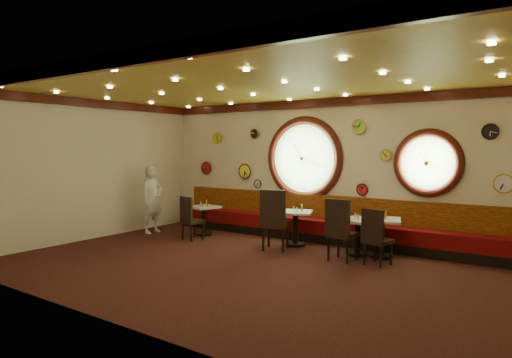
% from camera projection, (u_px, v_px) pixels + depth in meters
% --- Properties ---
extents(floor, '(9.00, 6.00, 0.00)m').
position_uv_depth(floor, '(251.00, 268.00, 8.00)').
color(floor, black).
rests_on(floor, ground).
extents(ceiling, '(9.00, 6.00, 0.02)m').
position_uv_depth(ceiling, '(251.00, 83.00, 7.78)').
color(ceiling, gold).
rests_on(ceiling, wall_back).
extents(wall_back, '(9.00, 0.02, 3.20)m').
position_uv_depth(wall_back, '(328.00, 170.00, 10.34)').
color(wall_back, beige).
rests_on(wall_back, floor).
extents(wall_front, '(9.00, 0.02, 3.20)m').
position_uv_depth(wall_front, '(105.00, 190.00, 5.43)').
color(wall_front, beige).
rests_on(wall_front, floor).
extents(wall_left, '(0.02, 6.00, 3.20)m').
position_uv_depth(wall_left, '(91.00, 170.00, 10.46)').
color(wall_left, beige).
rests_on(wall_left, floor).
extents(molding_back, '(9.00, 0.10, 0.18)m').
position_uv_depth(molding_back, '(327.00, 103.00, 10.20)').
color(molding_back, '#3C110A').
rests_on(molding_back, wall_back).
extents(molding_front, '(9.00, 0.10, 0.18)m').
position_uv_depth(molding_front, '(105.00, 63.00, 5.37)').
color(molding_front, '#3C110A').
rests_on(molding_front, wall_back).
extents(molding_left, '(0.10, 6.00, 0.18)m').
position_uv_depth(molding_left, '(91.00, 103.00, 10.32)').
color(molding_left, '#3C110A').
rests_on(molding_left, wall_back).
extents(banquette_base, '(8.00, 0.55, 0.20)m').
position_uv_depth(banquette_base, '(321.00, 237.00, 10.22)').
color(banquette_base, black).
rests_on(banquette_base, floor).
extents(banquette_seat, '(8.00, 0.55, 0.30)m').
position_uv_depth(banquette_seat, '(321.00, 226.00, 10.20)').
color(banquette_seat, '#58070B').
rests_on(banquette_seat, banquette_base).
extents(banquette_back, '(8.00, 0.10, 0.55)m').
position_uv_depth(banquette_back, '(326.00, 207.00, 10.35)').
color(banquette_back, '#621007').
rests_on(banquette_back, wall_back).
extents(porthole_left_glass, '(1.66, 0.02, 1.66)m').
position_uv_depth(porthole_left_glass, '(304.00, 158.00, 10.66)').
color(porthole_left_glass, '#92C073').
rests_on(porthole_left_glass, wall_back).
extents(porthole_left_frame, '(1.98, 0.18, 1.98)m').
position_uv_depth(porthole_left_frame, '(304.00, 158.00, 10.65)').
color(porthole_left_frame, '#3C110A').
rests_on(porthole_left_frame, wall_back).
extents(porthole_left_ring, '(1.61, 0.03, 1.61)m').
position_uv_depth(porthole_left_ring, '(303.00, 159.00, 10.63)').
color(porthole_left_ring, gold).
rests_on(porthole_left_ring, wall_back).
extents(porthole_right_glass, '(1.10, 0.02, 1.10)m').
position_uv_depth(porthole_right_glass, '(428.00, 163.00, 9.07)').
color(porthole_right_glass, '#92C073').
rests_on(porthole_right_glass, wall_back).
extents(porthole_right_frame, '(1.38, 0.18, 1.38)m').
position_uv_depth(porthole_right_frame, '(428.00, 163.00, 9.06)').
color(porthole_right_frame, '#3C110A').
rests_on(porthole_right_frame, wall_back).
extents(porthole_right_ring, '(1.09, 0.03, 1.09)m').
position_uv_depth(porthole_right_ring, '(428.00, 163.00, 9.03)').
color(porthole_right_ring, gold).
rests_on(porthole_right_ring, wall_back).
extents(wall_clock_0, '(0.24, 0.03, 0.24)m').
position_uv_depth(wall_clock_0, '(362.00, 190.00, 9.85)').
color(wall_clock_0, red).
rests_on(wall_clock_0, wall_back).
extents(wall_clock_1, '(0.20, 0.03, 0.20)m').
position_uv_depth(wall_clock_1, '(258.00, 184.00, 11.42)').
color(wall_clock_1, silver).
rests_on(wall_clock_1, wall_back).
extents(wall_clock_2, '(0.26, 0.03, 0.26)m').
position_uv_depth(wall_clock_2, '(218.00, 138.00, 12.08)').
color(wall_clock_2, '#AECB28').
rests_on(wall_clock_2, wall_back).
extents(wall_clock_3, '(0.34, 0.03, 0.34)m').
position_uv_depth(wall_clock_3, '(504.00, 184.00, 8.29)').
color(wall_clock_3, white).
rests_on(wall_clock_3, wall_back).
extents(wall_clock_4, '(0.36, 0.03, 0.36)m').
position_uv_depth(wall_clock_4, '(245.00, 171.00, 11.63)').
color(wall_clock_4, '#FFF238').
rests_on(wall_clock_4, wall_back).
extents(wall_clock_5, '(0.22, 0.03, 0.22)m').
position_uv_depth(wall_clock_5, '(386.00, 155.00, 9.51)').
color(wall_clock_5, '#CAD346').
rests_on(wall_clock_5, wall_back).
extents(wall_clock_6, '(0.28, 0.03, 0.28)m').
position_uv_depth(wall_clock_6, '(490.00, 132.00, 8.37)').
color(wall_clock_6, black).
rests_on(wall_clock_6, wall_back).
extents(wall_clock_7, '(0.32, 0.03, 0.32)m').
position_uv_depth(wall_clock_7, '(206.00, 168.00, 12.37)').
color(wall_clock_7, red).
rests_on(wall_clock_7, wall_back).
extents(wall_clock_8, '(0.24, 0.03, 0.24)m').
position_uv_depth(wall_clock_8, '(255.00, 134.00, 11.39)').
color(wall_clock_8, black).
rests_on(wall_clock_8, wall_back).
extents(wall_clock_9, '(0.30, 0.03, 0.30)m').
position_uv_depth(wall_clock_9, '(359.00, 127.00, 9.81)').
color(wall_clock_9, '#86D241').
rests_on(wall_clock_9, wall_back).
extents(table_a, '(0.77, 0.77, 0.70)m').
position_uv_depth(table_a, '(204.00, 217.00, 10.96)').
color(table_a, black).
rests_on(table_a, floor).
extents(table_b, '(0.89, 0.89, 0.75)m').
position_uv_depth(table_b, '(295.00, 224.00, 9.76)').
color(table_b, black).
rests_on(table_b, floor).
extents(table_c, '(0.83, 0.83, 0.72)m').
position_uv_depth(table_c, '(358.00, 232.00, 8.91)').
color(table_c, black).
rests_on(table_c, floor).
extents(table_d, '(0.87, 0.87, 0.75)m').
position_uv_depth(table_d, '(382.00, 233.00, 8.69)').
color(table_d, black).
rests_on(table_d, floor).
extents(chair_a, '(0.49, 0.49, 0.62)m').
position_uv_depth(chair_a, '(190.00, 215.00, 10.35)').
color(chair_a, black).
rests_on(chair_a, floor).
extents(chair_b, '(0.66, 0.66, 0.78)m').
position_uv_depth(chair_b, '(274.00, 216.00, 9.27)').
color(chair_b, black).
rests_on(chair_b, floor).
extents(chair_c, '(0.52, 0.52, 0.72)m').
position_uv_depth(chair_c, '(340.00, 226.00, 8.40)').
color(chair_c, black).
rests_on(chair_c, floor).
extents(chair_d, '(0.51, 0.51, 0.63)m').
position_uv_depth(chair_d, '(375.00, 233.00, 8.10)').
color(chair_d, black).
rests_on(chair_d, floor).
extents(condiment_a_salt, '(0.04, 0.04, 0.11)m').
position_uv_depth(condiment_a_salt, '(201.00, 203.00, 11.00)').
color(condiment_a_salt, silver).
rests_on(condiment_a_salt, table_a).
extents(condiment_b_salt, '(0.04, 0.04, 0.10)m').
position_uv_depth(condiment_b_salt, '(294.00, 208.00, 9.78)').
color(condiment_b_salt, silver).
rests_on(condiment_b_salt, table_b).
extents(condiment_c_salt, '(0.04, 0.04, 0.10)m').
position_uv_depth(condiment_c_salt, '(355.00, 216.00, 8.96)').
color(condiment_c_salt, silver).
rests_on(condiment_c_salt, table_c).
extents(condiment_d_salt, '(0.04, 0.04, 0.11)m').
position_uv_depth(condiment_d_salt, '(378.00, 215.00, 8.77)').
color(condiment_d_salt, '#B9BABE').
rests_on(condiment_d_salt, table_d).
extents(condiment_a_pepper, '(0.04, 0.04, 0.11)m').
position_uv_depth(condiment_a_pepper, '(202.00, 204.00, 10.89)').
color(condiment_a_pepper, silver).
rests_on(condiment_a_pepper, table_a).
extents(condiment_b_pepper, '(0.03, 0.03, 0.09)m').
position_uv_depth(condiment_b_pepper, '(297.00, 209.00, 9.68)').
color(condiment_b_pepper, silver).
rests_on(condiment_b_pepper, table_b).
extents(condiment_c_pepper, '(0.04, 0.04, 0.10)m').
position_uv_depth(condiment_c_pepper, '(358.00, 217.00, 8.84)').
color(condiment_c_pepper, silver).
rests_on(condiment_c_pepper, table_c).
extents(condiment_d_pepper, '(0.04, 0.04, 0.10)m').
position_uv_depth(condiment_d_pepper, '(385.00, 217.00, 8.57)').
color(condiment_d_pepper, silver).
rests_on(condiment_d_pepper, table_d).
extents(condiment_a_bottle, '(0.05, 0.05, 0.16)m').
position_uv_depth(condiment_a_bottle, '(207.00, 203.00, 10.92)').
color(condiment_a_bottle, orange).
rests_on(condiment_a_bottle, table_a).
extents(condiment_b_bottle, '(0.05, 0.05, 0.15)m').
position_uv_depth(condiment_b_bottle, '(302.00, 208.00, 9.70)').
color(condiment_b_bottle, gold).
rests_on(condiment_b_bottle, table_b).
extents(condiment_c_bottle, '(0.05, 0.05, 0.15)m').
position_uv_depth(condiment_c_bottle, '(366.00, 215.00, 8.87)').
color(condiment_c_bottle, gold).
rests_on(condiment_c_bottle, table_c).
extents(condiment_d_bottle, '(0.05, 0.05, 0.16)m').
position_uv_depth(condiment_d_bottle, '(386.00, 215.00, 8.65)').
color(condiment_d_bottle, gold).
rests_on(condiment_d_bottle, table_d).
extents(waiter, '(0.41, 0.61, 1.66)m').
position_uv_depth(waiter, '(152.00, 199.00, 11.23)').
color(waiter, white).
rests_on(waiter, floor).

